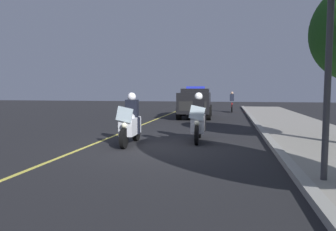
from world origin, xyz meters
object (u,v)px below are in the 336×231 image
(police_suv, at_px, (195,101))
(police_motorcycle_lead_left, at_px, (131,123))
(police_motorcycle_lead_right, at_px, (198,121))
(traffic_light, at_px, (331,11))
(cyclist_background, at_px, (232,102))

(police_suv, bearing_deg, police_motorcycle_lead_left, -5.56)
(police_motorcycle_lead_left, height_order, police_suv, police_suv)
(police_motorcycle_lead_right, height_order, police_suv, police_suv)
(police_suv, distance_m, traffic_light, 14.71)
(police_motorcycle_lead_right, bearing_deg, police_suv, -173.26)
(police_motorcycle_lead_left, distance_m, police_suv, 10.53)
(police_suv, bearing_deg, police_motorcycle_lead_right, 6.74)
(police_suv, relative_size, traffic_light, 1.16)
(police_motorcycle_lead_right, distance_m, cyclist_background, 15.10)
(traffic_light, bearing_deg, cyclist_background, -175.47)
(cyclist_background, bearing_deg, police_suv, -22.85)
(cyclist_background, distance_m, traffic_light, 19.88)
(cyclist_background, bearing_deg, police_motorcycle_lead_right, -4.89)
(police_suv, height_order, cyclist_background, police_suv)
(police_motorcycle_lead_right, xyz_separation_m, cyclist_background, (-15.05, 1.29, 0.14))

